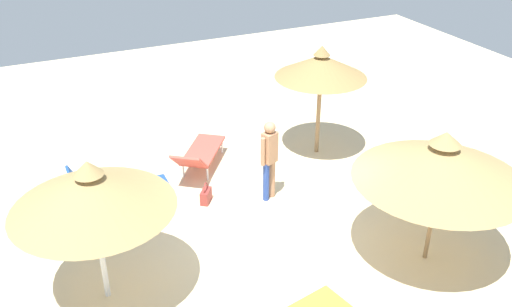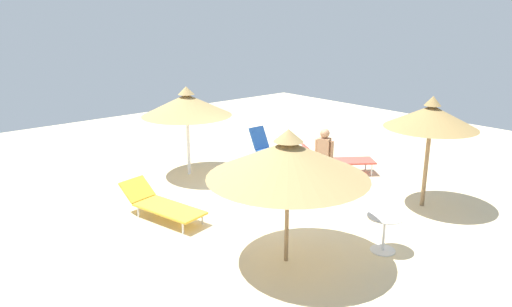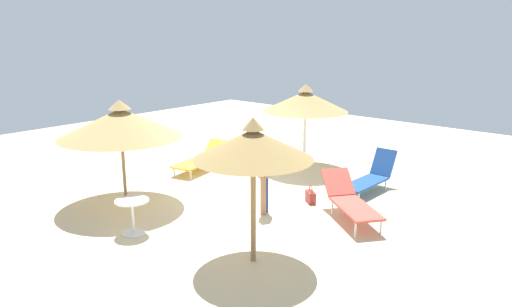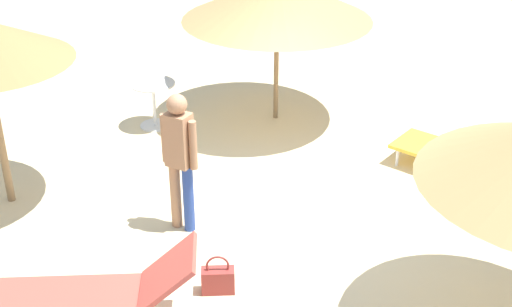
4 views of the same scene
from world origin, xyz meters
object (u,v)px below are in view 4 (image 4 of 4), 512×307
Objects in this scene: lounge_chair_edge at (95,291)px; lounge_chair_near_right at (474,157)px; person_standing_front at (180,154)px; handbag at (218,279)px; side_table_round at (154,97)px.

lounge_chair_edge is 5.33m from lounge_chair_near_right.
lounge_chair_near_right is (5.30, -0.56, -0.11)m from lounge_chair_edge.
lounge_chair_near_right is at bearing -22.24° from person_standing_front.
lounge_chair_edge is at bearing -150.27° from person_standing_front.
lounge_chair_near_right is 4.89× the size of handbag.
side_table_round is (1.65, 3.87, 0.34)m from handbag.
person_standing_front is (1.64, 0.93, 0.56)m from lounge_chair_edge.
person_standing_front reaches higher than lounge_chair_edge.
lounge_chair_edge reaches higher than lounge_chair_near_right.
handbag is at bearing 176.33° from lounge_chair_near_right.
handbag is at bearing -107.81° from person_standing_front.
lounge_chair_edge reaches higher than handbag.
person_standing_front reaches higher than lounge_chair_near_right.
lounge_chair_edge is 4.52× the size of handbag.
person_standing_front is 2.96m from side_table_round.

